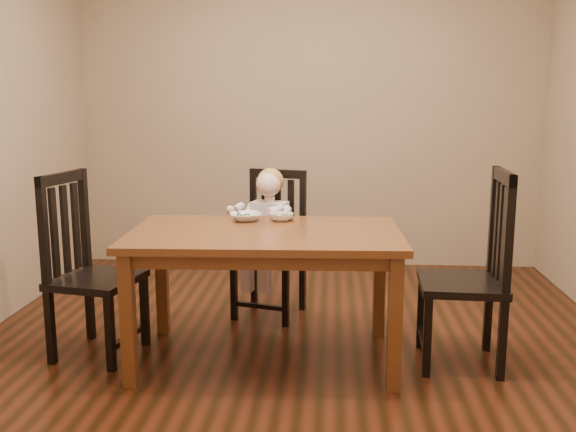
# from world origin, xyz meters

# --- Properties ---
(room) EXTENTS (4.01, 4.01, 2.71)m
(room) POSITION_xyz_m (0.00, 0.00, 1.35)
(room) COLOR #461D0E
(room) RESTS_ON ground
(dining_table) EXTENTS (1.54, 0.95, 0.75)m
(dining_table) POSITION_xyz_m (-0.17, -0.16, 0.67)
(dining_table) COLOR #553213
(dining_table) RESTS_ON room
(chair_child) EXTENTS (0.52, 0.51, 0.99)m
(chair_child) POSITION_xyz_m (-0.21, 0.63, 0.48)
(chair_child) COLOR black
(chair_child) RESTS_ON room
(chair_left) EXTENTS (0.52, 0.54, 1.07)m
(chair_left) POSITION_xyz_m (-1.20, -0.15, 0.51)
(chair_left) COLOR black
(chair_left) RESTS_ON room
(chair_right) EXTENTS (0.48, 0.50, 1.10)m
(chair_right) POSITION_xyz_m (0.98, -0.15, 0.53)
(chair_right) COLOR black
(chair_right) RESTS_ON room
(toddler) EXTENTS (0.41, 0.46, 0.54)m
(toddler) POSITION_xyz_m (-0.22, 0.59, 0.61)
(toddler) COLOR silver
(toddler) RESTS_ON chair_child
(bowl_peas) EXTENTS (0.23, 0.23, 0.05)m
(bowl_peas) POSITION_xyz_m (-0.31, 0.12, 0.78)
(bowl_peas) COLOR white
(bowl_peas) RESTS_ON dining_table
(bowl_veg) EXTENTS (0.16, 0.16, 0.05)m
(bowl_veg) POSITION_xyz_m (-0.10, 0.13, 0.78)
(bowl_veg) COLOR white
(bowl_veg) RESTS_ON dining_table
(fork) EXTENTS (0.06, 0.10, 0.04)m
(fork) POSITION_xyz_m (-0.35, 0.10, 0.80)
(fork) COLOR silver
(fork) RESTS_ON bowl_peas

